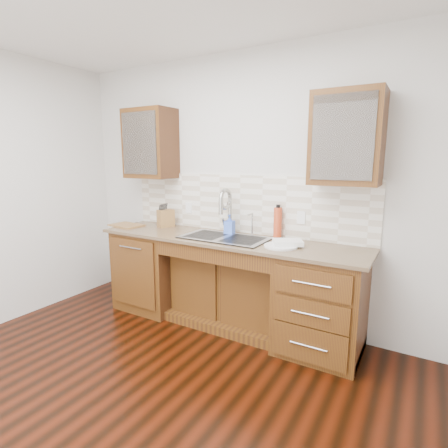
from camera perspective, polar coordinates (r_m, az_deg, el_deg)
The scene contains 24 objects.
ground at distance 2.78m, azimuth -16.74°, elevation -27.97°, with size 4.00×3.50×0.10m, color black.
wall_back at distance 3.64m, azimuth 3.20°, elevation 5.65°, with size 4.00×0.10×2.70m, color silver.
base_cabinet_left at distance 4.07m, azimuth -11.43°, elevation -7.12°, with size 0.70×0.62×0.88m, color #593014.
base_cabinet_center at distance 3.64m, azimuth 1.05°, elevation -10.57°, with size 1.20×0.44×0.70m, color #593014.
base_cabinet_right at distance 3.20m, azimuth 15.59°, elevation -12.31°, with size 0.70×0.62×0.88m, color #593014.
countertop at distance 3.39m, azimuth 0.21°, elevation -2.51°, with size 2.70×0.65×0.03m, color #84705B.
backsplash at distance 3.60m, azimuth 2.73°, elevation 3.28°, with size 2.70×0.02×0.59m, color beige.
sink at distance 3.39m, azimuth 0.09°, elevation -3.71°, with size 0.84×0.46×0.19m, color #9E9EA5.
faucet at distance 3.57m, azimuth 0.98°, elevation 1.67°, with size 0.04×0.04×0.40m, color #999993.
filter_tap at distance 3.47m, azimuth 4.65°, elevation 0.06°, with size 0.02×0.02×0.24m, color #999993.
upper_cabinet_left at distance 4.05m, azimuth -11.90°, elevation 12.67°, with size 0.55×0.34×0.75m, color #593014.
upper_cabinet_right at distance 3.07m, azimuth 19.45°, elevation 13.01°, with size 0.55×0.34×0.75m, color #593014.
outlet_left at distance 3.95m, azimuth -5.77°, elevation 2.64°, with size 0.08×0.01×0.12m, color white.
outlet_right at distance 3.36m, azimuth 12.49°, elevation 1.03°, with size 0.08×0.01×0.12m, color white.
soap_bottle at distance 3.52m, azimuth 0.90°, elevation -0.08°, with size 0.09×0.09×0.20m, color #436DE2.
water_bottle at distance 3.39m, azimuth 8.75°, elevation 0.17°, with size 0.08×0.08×0.30m, color #BD401E.
plate at distance 3.08m, azimuth 9.25°, elevation -3.57°, with size 0.29×0.29×0.02m, color silver.
dish_towel at distance 3.11m, azimuth 10.35°, elevation -2.95°, with size 0.25×0.18×0.04m, color #F3F5CB.
knife_block at distance 3.97m, azimuth -9.48°, elevation 0.94°, with size 0.11×0.18×0.19m, color brown.
cutting_board at distance 4.13m, azimuth -15.65°, elevation -0.19°, with size 0.36×0.25×0.02m, color #A58050.
cup_left_a at distance 4.12m, azimuth -12.97°, elevation 11.88°, with size 0.12×0.12×0.10m, color silver.
cup_left_b at distance 4.00m, azimuth -11.03°, elevation 11.91°, with size 0.09×0.09×0.09m, color white.
cup_right_a at distance 3.08m, azimuth 18.29°, elevation 12.11°, with size 0.12×0.12×0.10m, color white.
cup_right_b at distance 3.05m, azimuth 21.73°, elevation 11.81°, with size 0.09×0.09×0.08m, color white.
Camera 1 is at (1.66, -1.43, 1.67)m, focal length 28.00 mm.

